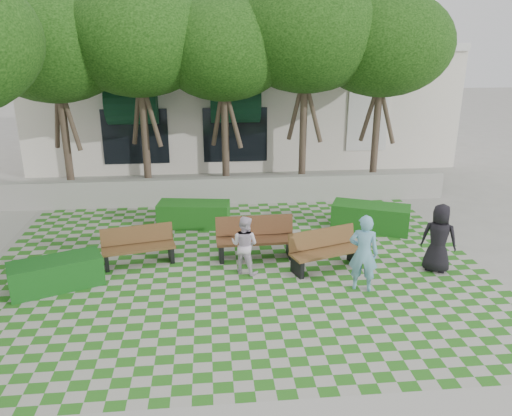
{
  "coord_description": "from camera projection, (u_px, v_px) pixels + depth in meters",
  "views": [
    {
      "loc": [
        -0.63,
        -9.99,
        5.35
      ],
      "look_at": [
        0.5,
        1.5,
        1.4
      ],
      "focal_mm": 35.0,
      "sensor_mm": 36.0,
      "label": 1
    }
  ],
  "objects": [
    {
      "name": "ground",
      "position": [
        240.0,
        289.0,
        11.19
      ],
      "size": [
        90.0,
        90.0,
        0.0
      ],
      "primitive_type": "plane",
      "color": "gray",
      "rests_on": "ground"
    },
    {
      "name": "lawn",
      "position": [
        238.0,
        269.0,
        12.13
      ],
      "size": [
        12.0,
        12.0,
        0.0
      ],
      "primitive_type": "plane",
      "color": "#2B721E",
      "rests_on": "ground"
    },
    {
      "name": "retaining_wall",
      "position": [
        228.0,
        190.0,
        16.89
      ],
      "size": [
        15.0,
        0.36,
        0.9
      ],
      "primitive_type": "cube",
      "color": "#9E9B93",
      "rests_on": "ground"
    },
    {
      "name": "bench_east",
      "position": [
        325.0,
        251.0,
        12.08
      ],
      "size": [
        1.92,
        1.16,
        0.96
      ],
      "rotation": [
        0.0,
        0.0,
        0.33
      ],
      "color": "brown",
      "rests_on": "ground"
    },
    {
      "name": "bench_mid",
      "position": [
        255.0,
        239.0,
        12.69
      ],
      "size": [
        2.01,
        0.72,
        1.05
      ],
      "rotation": [
        0.0,
        0.0,
        0.03
      ],
      "color": "#55331D",
      "rests_on": "ground"
    },
    {
      "name": "bench_west",
      "position": [
        138.0,
        247.0,
        12.35
      ],
      "size": [
        1.85,
        0.94,
        0.93
      ],
      "rotation": [
        0.0,
        0.0,
        0.21
      ],
      "color": "#55381D",
      "rests_on": "ground"
    },
    {
      "name": "hedge_east",
      "position": [
        370.0,
        217.0,
        14.55
      ],
      "size": [
        2.36,
        1.68,
        0.77
      ],
      "primitive_type": "cube",
      "rotation": [
        0.0,
        0.0,
        -0.41
      ],
      "color": "#165216",
      "rests_on": "ground"
    },
    {
      "name": "hedge_midleft",
      "position": [
        194.0,
        214.0,
        14.85
      ],
      "size": [
        2.19,
        1.13,
        0.73
      ],
      "primitive_type": "cube",
      "rotation": [
        0.0,
        0.0,
        -0.15
      ],
      "color": "#165115",
      "rests_on": "ground"
    },
    {
      "name": "hedge_west",
      "position": [
        56.0,
        274.0,
        11.16
      ],
      "size": [
        2.11,
        1.48,
        0.69
      ],
      "primitive_type": "cube",
      "rotation": [
        0.0,
        0.0,
        0.4
      ],
      "color": "#124716",
      "rests_on": "ground"
    },
    {
      "name": "person_blue",
      "position": [
        363.0,
        253.0,
        10.91
      ],
      "size": [
        0.75,
        0.62,
        1.76
      ],
      "primitive_type": "imported",
      "rotation": [
        0.0,
        0.0,
        2.79
      ],
      "color": "#6FAECA",
      "rests_on": "ground"
    },
    {
      "name": "person_dark",
      "position": [
        439.0,
        238.0,
        11.83
      ],
      "size": [
        0.98,
        0.87,
        1.68
      ],
      "primitive_type": "imported",
      "rotation": [
        0.0,
        0.0,
        2.61
      ],
      "color": "black",
      "rests_on": "ground"
    },
    {
      "name": "person_white",
      "position": [
        244.0,
        245.0,
        11.79
      ],
      "size": [
        0.87,
        0.81,
        1.42
      ],
      "primitive_type": "imported",
      "rotation": [
        0.0,
        0.0,
        2.62
      ],
      "color": "silver",
      "rests_on": "ground"
    },
    {
      "name": "tree_row",
      "position": [
        163.0,
        44.0,
        14.95
      ],
      "size": [
        17.7,
        13.4,
        7.41
      ],
      "color": "#47382B",
      "rests_on": "ground"
    },
    {
      "name": "building",
      "position": [
        239.0,
        101.0,
        23.72
      ],
      "size": [
        18.0,
        8.92,
        5.15
      ],
      "color": "white",
      "rests_on": "ground"
    }
  ]
}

